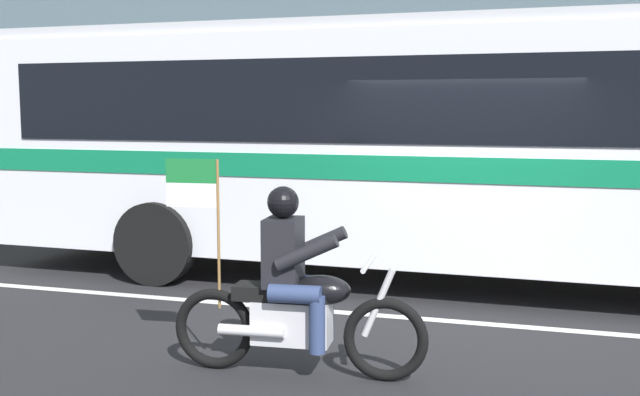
# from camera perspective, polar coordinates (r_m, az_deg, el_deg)

# --- Properties ---
(ground_plane) EXTENTS (60.00, 60.00, 0.00)m
(ground_plane) POSITION_cam_1_polar(r_m,az_deg,el_deg) (8.57, 10.42, -8.11)
(ground_plane) COLOR black
(sidewalk_curb) EXTENTS (28.00, 3.80, 0.15)m
(sidewalk_curb) POSITION_cam_1_polar(r_m,az_deg,el_deg) (13.53, 12.83, -2.35)
(sidewalk_curb) COLOR #A39E93
(sidewalk_curb) RESTS_ON ground_plane
(lane_center_stripe) EXTENTS (26.60, 0.14, 0.01)m
(lane_center_stripe) POSITION_cam_1_polar(r_m,az_deg,el_deg) (7.99, 9.93, -9.17)
(lane_center_stripe) COLOR silver
(lane_center_stripe) RESTS_ON ground_plane
(transit_bus) EXTENTS (12.66, 2.84, 3.22)m
(transit_bus) POSITION_cam_1_polar(r_m,az_deg,el_deg) (9.46, 12.45, 4.80)
(transit_bus) COLOR silver
(transit_bus) RESTS_ON ground_plane
(motorcycle_with_rider) EXTENTS (2.19, 0.64, 1.78)m
(motorcycle_with_rider) POSITION_cam_1_polar(r_m,az_deg,el_deg) (6.21, -1.93, -7.40)
(motorcycle_with_rider) COLOR black
(motorcycle_with_rider) RESTS_ON ground_plane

